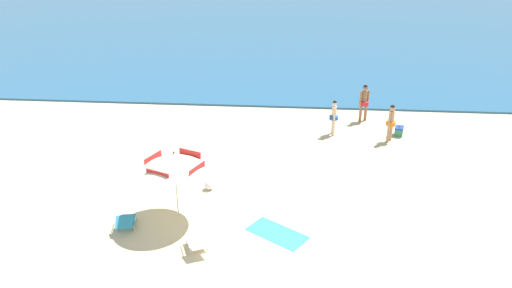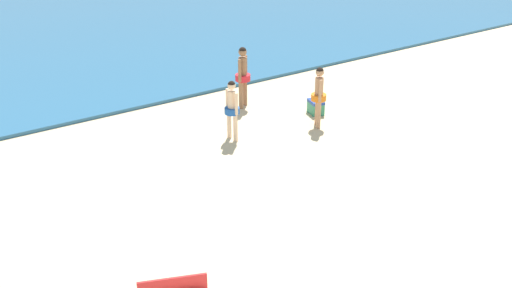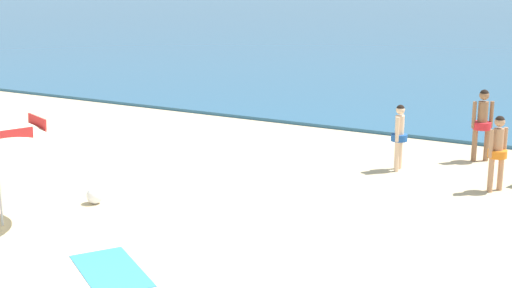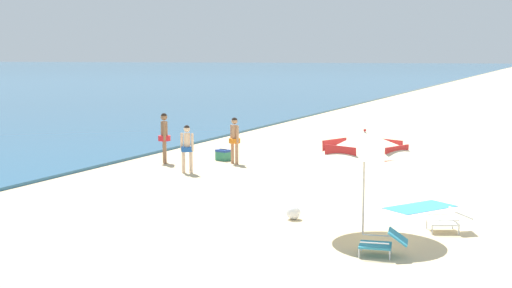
{
  "view_description": "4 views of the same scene",
  "coord_description": "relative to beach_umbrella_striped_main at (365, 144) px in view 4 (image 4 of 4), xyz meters",
  "views": [
    {
      "loc": [
        -0.16,
        -11.41,
        8.14
      ],
      "look_at": [
        -1.58,
        5.52,
        0.64
      ],
      "focal_mm": 33.33,
      "sensor_mm": 36.0,
      "label": 1
    },
    {
      "loc": [
        -5.55,
        -2.94,
        6.06
      ],
      "look_at": [
        0.55,
        5.76,
        1.12
      ],
      "focal_mm": 39.92,
      "sensor_mm": 36.0,
      "label": 2
    },
    {
      "loc": [
        6.76,
        -7.98,
        4.77
      ],
      "look_at": [
        -0.24,
        4.73,
        1.19
      ],
      "focal_mm": 51.62,
      "sensor_mm": 36.0,
      "label": 3
    },
    {
      "loc": [
        -17.55,
        -2.44,
        3.76
      ],
      "look_at": [
        -0.46,
        4.99,
        1.37
      ],
      "focal_mm": 47.67,
      "sensor_mm": 36.0,
      "label": 4
    }
  ],
  "objects": [
    {
      "name": "lounge_chair_under_umbrella",
      "position": [
        0.95,
        -1.66,
        -1.68
      ],
      "size": [
        0.83,
        1.01,
        0.51
      ],
      "color": "white",
      "rests_on": "ground"
    },
    {
      "name": "person_standing_near_shore",
      "position": [
        7.62,
        6.63,
        -1.0
      ],
      "size": [
        0.4,
        0.43,
        1.65
      ],
      "color": "tan",
      "rests_on": "ground"
    },
    {
      "name": "ground_plane",
      "position": [
        3.66,
        -1.1,
        -1.95
      ],
      "size": [
        800.0,
        800.0,
        0.0
      ],
      "primitive_type": "plane",
      "color": "#D1BA8E"
    },
    {
      "name": "lounge_chair_beside_umbrella",
      "position": [
        -1.42,
        -0.76,
        -1.68
      ],
      "size": [
        0.68,
        0.97,
        0.53
      ],
      "color": "teal",
      "rests_on": "ground"
    },
    {
      "name": "person_standing_beside",
      "position": [
        5.27,
        7.23,
        -1.04
      ],
      "size": [
        0.38,
        0.47,
        1.57
      ],
      "color": "beige",
      "rests_on": "ground"
    },
    {
      "name": "beach_umbrella_striped_main",
      "position": [
        0.0,
        0.0,
        0.0
      ],
      "size": [
        2.74,
        2.76,
        2.28
      ],
      "color": "silver",
      "rests_on": "ground"
    },
    {
      "name": "beach_towel",
      "position": [
        3.14,
        -0.66,
        -1.95
      ],
      "size": [
        2.0,
        1.75,
        0.01
      ],
      "primitive_type": "cube",
      "rotation": [
        0.0,
        0.0,
        0.98
      ],
      "color": "#3384BC",
      "rests_on": "ground"
    },
    {
      "name": "beach_ball",
      "position": [
        0.66,
        1.82,
        -1.78
      ],
      "size": [
        0.33,
        0.33,
        0.33
      ],
      "primitive_type": "sphere",
      "color": "white",
      "rests_on": "ground"
    },
    {
      "name": "cooler_box",
      "position": [
        8.18,
        7.36,
        -1.75
      ],
      "size": [
        0.48,
        0.57,
        0.43
      ],
      "color": "#2D7F5B",
      "rests_on": "ground"
    },
    {
      "name": "person_wading_in",
      "position": [
        6.79,
        9.0,
        -0.92
      ],
      "size": [
        0.46,
        0.44,
        1.79
      ],
      "color": "#8C6042",
      "rests_on": "ground"
    }
  ]
}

